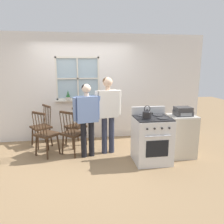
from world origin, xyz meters
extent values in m
plane|color=#937551|center=(0.00, 0.00, 0.00)|extent=(16.00, 16.00, 0.00)
cube|color=white|center=(-1.94, 1.40, 1.35)|extent=(2.52, 0.06, 2.70)
cube|color=white|center=(1.81, 1.40, 1.35)|extent=(2.78, 0.06, 2.70)
cube|color=white|center=(-0.13, 1.40, 0.52)|extent=(1.10, 0.06, 1.05)
cube|color=white|center=(-0.13, 1.40, 2.42)|extent=(1.10, 0.06, 0.57)
cube|color=silver|center=(-0.13, 1.32, 1.03)|extent=(1.16, 0.10, 0.03)
cube|color=#9EB7C6|center=(-0.13, 1.41, 1.59)|extent=(1.04, 0.01, 1.02)
cube|color=silver|center=(-0.13, 1.38, 1.59)|extent=(0.04, 0.02, 1.08)
cube|color=silver|center=(-0.13, 1.38, 1.59)|extent=(1.10, 0.02, 0.04)
cube|color=silver|center=(-0.66, 1.38, 1.59)|extent=(0.04, 0.03, 1.08)
cube|color=silver|center=(0.40, 1.38, 1.59)|extent=(0.04, 0.03, 1.08)
cube|color=silver|center=(-0.13, 1.38, 2.11)|extent=(1.10, 0.03, 0.04)
cube|color=silver|center=(-0.13, 1.38, 1.07)|extent=(1.10, 0.03, 0.04)
cube|color=#3D2819|center=(-0.22, 0.89, 0.47)|extent=(0.57, 0.57, 0.04)
cylinder|color=#3D2819|center=(-0.17, 1.12, 0.22)|extent=(0.06, 0.09, 0.45)
cylinder|color=#3D2819|center=(-0.45, 0.92, 0.22)|extent=(0.09, 0.06, 0.45)
cylinder|color=#3D2819|center=(0.01, 0.86, 0.22)|extent=(0.09, 0.06, 0.45)
cylinder|color=#3D2819|center=(-0.26, 0.66, 0.22)|extent=(0.06, 0.09, 0.45)
cylinder|color=#3D2819|center=(0.03, 0.86, 0.71)|extent=(0.05, 0.07, 0.48)
cylinder|color=#3D2819|center=(-0.05, 0.80, 0.71)|extent=(0.05, 0.07, 0.48)
cylinder|color=#3D2819|center=(-0.12, 0.75, 0.71)|extent=(0.05, 0.07, 0.48)
cylinder|color=#3D2819|center=(-0.19, 0.70, 0.71)|extent=(0.05, 0.07, 0.48)
cylinder|color=#3D2819|center=(-0.27, 0.65, 0.71)|extent=(0.05, 0.07, 0.48)
cube|color=#3D2819|center=(-0.12, 0.75, 0.96)|extent=(0.33, 0.25, 0.04)
cube|color=#3D2819|center=(-0.83, 0.38, 0.47)|extent=(0.58, 0.58, 0.04)
cylinder|color=#3D2819|center=(-0.59, 0.39, 0.22)|extent=(0.09, 0.05, 0.45)
cylinder|color=#3D2819|center=(-0.85, 0.61, 0.22)|extent=(0.05, 0.09, 0.45)
cylinder|color=#3D2819|center=(-0.81, 0.15, 0.22)|extent=(0.05, 0.09, 0.45)
cylinder|color=#3D2819|center=(-1.06, 0.37, 0.22)|extent=(0.09, 0.05, 0.45)
cylinder|color=#3D2819|center=(-0.80, 0.13, 0.71)|extent=(0.06, 0.06, 0.48)
cylinder|color=#3D2819|center=(-0.87, 0.19, 0.71)|extent=(0.06, 0.06, 0.48)
cylinder|color=#3D2819|center=(-0.94, 0.25, 0.71)|extent=(0.06, 0.06, 0.48)
cylinder|color=#3D2819|center=(-1.01, 0.31, 0.71)|extent=(0.06, 0.06, 0.48)
cylinder|color=#3D2819|center=(-1.08, 0.37, 0.71)|extent=(0.06, 0.06, 0.48)
cube|color=#3D2819|center=(-0.94, 0.25, 0.96)|extent=(0.31, 0.28, 0.04)
cube|color=#3D2819|center=(-0.26, 0.34, 0.47)|extent=(0.58, 0.58, 0.04)
cylinder|color=#3D2819|center=(-0.03, 0.35, 0.22)|extent=(0.09, 0.05, 0.45)
cylinder|color=#3D2819|center=(-0.28, 0.57, 0.22)|extent=(0.05, 0.09, 0.45)
cylinder|color=#3D2819|center=(-0.24, 0.11, 0.22)|extent=(0.05, 0.09, 0.45)
cylinder|color=#3D2819|center=(-0.50, 0.34, 0.22)|extent=(0.09, 0.05, 0.45)
cylinder|color=#3D2819|center=(-0.24, 0.10, 0.71)|extent=(0.06, 0.06, 0.48)
cylinder|color=#3D2819|center=(-0.31, 0.15, 0.71)|extent=(0.06, 0.06, 0.48)
cylinder|color=#3D2819|center=(-0.38, 0.21, 0.71)|extent=(0.06, 0.06, 0.48)
cylinder|color=#3D2819|center=(-0.44, 0.27, 0.71)|extent=(0.06, 0.06, 0.48)
cylinder|color=#3D2819|center=(-0.51, 0.33, 0.71)|extent=(0.06, 0.06, 0.48)
cube|color=#3D2819|center=(-0.38, 0.21, 0.96)|extent=(0.31, 0.28, 0.04)
cube|color=#3D2819|center=(-1.04, 0.96, 0.47)|extent=(0.56, 0.57, 0.04)
cylinder|color=#3D2819|center=(-1.27, 1.02, 0.22)|extent=(0.09, 0.06, 0.45)
cylinder|color=#3D2819|center=(-1.08, 0.73, 0.22)|extent=(0.06, 0.09, 0.45)
cylinder|color=#3D2819|center=(-1.00, 1.19, 0.22)|extent=(0.06, 0.09, 0.45)
cylinder|color=#3D2819|center=(-0.81, 0.90, 0.22)|extent=(0.09, 0.06, 0.45)
cylinder|color=#3D2819|center=(-0.99, 1.20, 0.71)|extent=(0.07, 0.05, 0.48)
cylinder|color=#3D2819|center=(-0.94, 1.13, 0.71)|extent=(0.07, 0.05, 0.48)
cylinder|color=#3D2819|center=(-0.90, 1.05, 0.71)|extent=(0.07, 0.05, 0.48)
cylinder|color=#3D2819|center=(-0.85, 0.98, 0.71)|extent=(0.07, 0.05, 0.48)
cylinder|color=#3D2819|center=(-0.80, 0.90, 0.71)|extent=(0.07, 0.05, 0.48)
cube|color=#3D2819|center=(-0.90, 1.05, 0.96)|extent=(0.24, 0.34, 0.04)
cylinder|color=black|center=(-0.05, 0.15, 0.38)|extent=(0.12, 0.12, 0.77)
cylinder|color=black|center=(0.12, 0.18, 0.38)|extent=(0.12, 0.12, 0.77)
cube|color=#6B84B7|center=(0.04, 0.17, 1.03)|extent=(0.48, 0.30, 0.54)
cylinder|color=#6B84B7|center=(-0.21, 0.09, 1.06)|extent=(0.10, 0.12, 0.50)
cylinder|color=#6B84B7|center=(0.29, 0.20, 1.06)|extent=(0.10, 0.12, 0.50)
cylinder|color=beige|center=(0.04, 0.17, 1.34)|extent=(0.10, 0.10, 0.07)
sphere|color=beige|center=(0.04, 0.17, 1.46)|extent=(0.18, 0.18, 0.18)
ellipsoid|color=black|center=(0.03, 0.18, 1.48)|extent=(0.19, 0.19, 0.15)
cylinder|color=#2D3347|center=(0.41, 0.28, 0.41)|extent=(0.12, 0.12, 0.82)
cylinder|color=#2D3347|center=(0.57, 0.31, 0.41)|extent=(0.12, 0.12, 0.82)
cube|color=white|center=(0.49, 0.29, 1.11)|extent=(0.45, 0.27, 0.58)
cylinder|color=white|center=(0.25, 0.24, 1.14)|extent=(0.09, 0.12, 0.54)
cylinder|color=white|center=(0.74, 0.31, 1.14)|extent=(0.09, 0.12, 0.54)
cylinder|color=beige|center=(0.49, 0.29, 1.44)|extent=(0.10, 0.10, 0.07)
sphere|color=beige|center=(0.49, 0.29, 1.57)|extent=(0.20, 0.20, 0.20)
ellipsoid|color=brown|center=(0.49, 0.31, 1.59)|extent=(0.21, 0.21, 0.17)
cube|color=silver|center=(1.30, -0.29, 0.45)|extent=(0.70, 0.64, 0.90)
cube|color=black|center=(1.30, -0.29, 0.91)|extent=(0.69, 0.61, 0.02)
cylinder|color=#2D2D30|center=(1.14, -0.42, 0.93)|extent=(0.20, 0.20, 0.02)
cylinder|color=#2D2D30|center=(1.45, -0.42, 0.93)|extent=(0.20, 0.20, 0.02)
cylinder|color=#2D2D30|center=(1.14, -0.16, 0.93)|extent=(0.20, 0.20, 0.02)
cylinder|color=#2D2D30|center=(1.45, -0.16, 0.93)|extent=(0.20, 0.20, 0.02)
cube|color=silver|center=(1.30, 0.00, 1.00)|extent=(0.70, 0.06, 0.16)
cube|color=black|center=(1.30, -0.61, 0.40)|extent=(0.44, 0.01, 0.32)
cylinder|color=silver|center=(1.30, -0.63, 0.65)|extent=(0.49, 0.02, 0.02)
cylinder|color=#232326|center=(1.08, -0.62, 0.79)|extent=(0.04, 0.02, 0.04)
cylinder|color=#232326|center=(1.23, -0.62, 0.79)|extent=(0.04, 0.02, 0.04)
cylinder|color=#232326|center=(1.37, -0.62, 0.79)|extent=(0.04, 0.02, 0.04)
cylinder|color=#232326|center=(1.51, -0.62, 0.79)|extent=(0.04, 0.02, 0.04)
cylinder|color=black|center=(1.14, -0.42, 1.00)|extent=(0.17, 0.17, 0.12)
ellipsoid|color=black|center=(1.14, -0.42, 1.06)|extent=(0.16, 0.16, 0.07)
sphere|color=black|center=(1.14, -0.42, 1.10)|extent=(0.03, 0.03, 0.03)
cylinder|color=black|center=(1.22, -0.42, 1.02)|extent=(0.08, 0.03, 0.07)
torus|color=black|center=(1.14, -0.42, 1.12)|extent=(0.12, 0.01, 0.12)
cylinder|color=beige|center=(-0.39, 1.31, 1.09)|extent=(0.12, 0.12, 0.08)
cylinder|color=#33261C|center=(-0.39, 1.31, 1.12)|extent=(0.11, 0.11, 0.01)
cone|color=#2D7038|center=(-0.37, 1.32, 1.21)|extent=(0.06, 0.05, 0.18)
cone|color=#2D7038|center=(-0.39, 1.33, 1.17)|extent=(0.04, 0.05, 0.08)
cone|color=#2D7038|center=(-0.40, 1.32, 1.20)|extent=(0.07, 0.06, 0.16)
cone|color=#2D7038|center=(-0.41, 1.30, 1.20)|extent=(0.05, 0.04, 0.14)
cone|color=#2D7038|center=(-0.39, 1.29, 1.17)|extent=(0.04, 0.05, 0.09)
cone|color=#2D7038|center=(-0.37, 1.30, 1.22)|extent=(0.08, 0.07, 0.18)
cube|color=brown|center=(-0.07, 0.68, 0.81)|extent=(0.23, 0.20, 0.26)
torus|color=brown|center=(-0.11, 0.74, 0.98)|extent=(0.17, 0.17, 0.01)
cube|color=beige|center=(2.00, -0.12, 0.43)|extent=(0.55, 0.50, 0.87)
cube|color=beige|center=(2.00, -0.12, 0.89)|extent=(0.55, 0.50, 0.03)
cube|color=#38383A|center=(2.00, -0.14, 0.95)|extent=(0.34, 0.28, 0.10)
cube|color=#38383A|center=(2.00, -0.14, 1.04)|extent=(0.32, 0.27, 0.08)
cube|color=gray|center=(2.00, -0.28, 0.95)|extent=(0.24, 0.01, 0.06)
camera|label=1|loc=(-0.13, -4.27, 1.93)|focal=35.00mm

